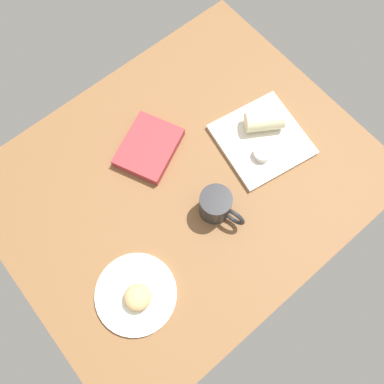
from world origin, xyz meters
The scene contains 8 objects.
dining_table centered at (0.00, 0.00, 2.00)cm, with size 110.00×90.00×4.00cm, color brown.
round_plate centered at (-31.27, -17.66, 4.70)cm, with size 22.24×22.24×1.40cm, color white.
scone_pastry centered at (-31.30, -19.08, 7.85)cm, with size 7.26×7.21×4.89cm, color tan.
square_plate centered at (26.83, -5.57, 4.80)cm, with size 25.15×25.15×1.60cm, color silver.
sauce_cup centered at (22.84, -9.58, 6.93)cm, with size 5.47×5.47×2.47cm.
breakfast_wrap centered at (30.02, -2.35, 8.70)cm, with size 6.20×6.20×11.54cm, color beige.
book_stack centered at (-1.92, 14.46, 5.63)cm, with size 24.01×22.15×3.26cm.
coffee_mug centered at (0.94, -13.47, 9.06)cm, with size 9.07×14.08×9.90cm.
Camera 1 is at (-24.63, -33.42, 111.42)cm, focal length 35.71 mm.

